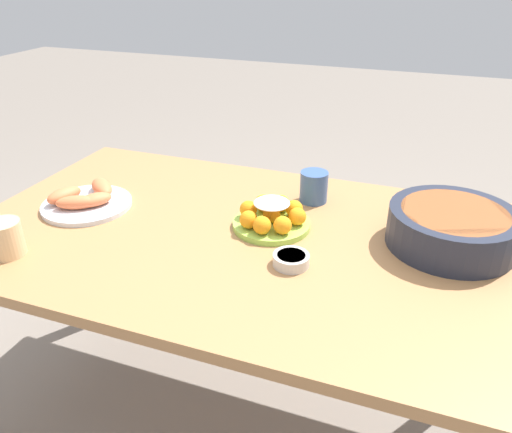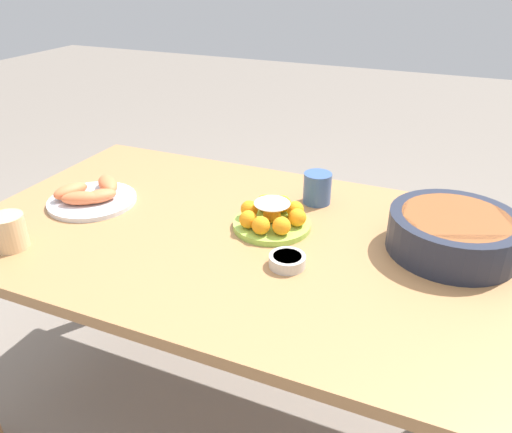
# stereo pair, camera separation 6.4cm
# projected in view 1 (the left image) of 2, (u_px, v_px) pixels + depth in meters

# --- Properties ---
(ground_plane) EXTENTS (12.00, 12.00, 0.00)m
(ground_plane) POSITION_uv_depth(u_px,v_px,m) (243.00, 420.00, 1.67)
(ground_plane) COLOR slate
(dining_table) EXTENTS (1.48, 0.89, 0.72)m
(dining_table) POSITION_uv_depth(u_px,v_px,m) (241.00, 260.00, 1.38)
(dining_table) COLOR #A87547
(dining_table) RESTS_ON ground_plane
(cake_plate) EXTENTS (0.21, 0.21, 0.08)m
(cake_plate) POSITION_uv_depth(u_px,v_px,m) (272.00, 217.00, 1.35)
(cake_plate) COLOR #99CC4C
(cake_plate) RESTS_ON dining_table
(serving_bowl) EXTENTS (0.32, 0.32, 0.10)m
(serving_bowl) POSITION_uv_depth(u_px,v_px,m) (452.00, 227.00, 1.25)
(serving_bowl) COLOR #232838
(serving_bowl) RESTS_ON dining_table
(sauce_bowl) EXTENTS (0.09, 0.09, 0.03)m
(sauce_bowl) POSITION_uv_depth(u_px,v_px,m) (291.00, 259.00, 1.19)
(sauce_bowl) COLOR beige
(sauce_bowl) RESTS_ON dining_table
(seafood_platter) EXTENTS (0.26, 0.26, 0.06)m
(seafood_platter) POSITION_uv_depth(u_px,v_px,m) (86.00, 200.00, 1.47)
(seafood_platter) COLOR silver
(seafood_platter) RESTS_ON dining_table
(cup_near) EXTENTS (0.08, 0.08, 0.09)m
(cup_near) POSITION_uv_depth(u_px,v_px,m) (5.00, 238.00, 1.22)
(cup_near) COLOR #DBB27F
(cup_near) RESTS_ON dining_table
(cup_far) EXTENTS (0.08, 0.08, 0.09)m
(cup_far) POSITION_uv_depth(u_px,v_px,m) (314.00, 187.00, 1.49)
(cup_far) COLOR #38568E
(cup_far) RESTS_ON dining_table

